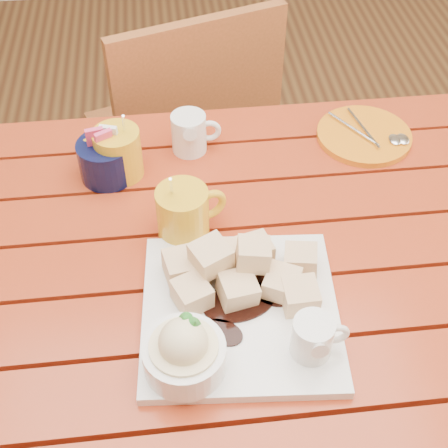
{
  "coord_description": "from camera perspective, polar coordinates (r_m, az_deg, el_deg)",
  "views": [
    {
      "loc": [
        -0.06,
        -0.65,
        1.5
      ],
      "look_at": [
        0.02,
        0.0,
        0.82
      ],
      "focal_mm": 50.0,
      "sensor_mm": 36.0,
      "label": 1
    }
  ],
  "objects": [
    {
      "name": "coffee_mug_right",
      "position": [
        1.0,
        -3.64,
        1.02
      ],
      "size": [
        0.12,
        0.08,
        0.14
      ],
      "rotation": [
        0.0,
        0.0,
        0.36
      ],
      "color": "gold",
      "rests_on": "table"
    },
    {
      "name": "dessert_plate",
      "position": [
        0.89,
        0.59,
        -8.05
      ],
      "size": [
        0.31,
        0.31,
        0.11
      ],
      "rotation": [
        0.0,
        0.0,
        -0.08
      ],
      "color": "white",
      "rests_on": "table"
    },
    {
      "name": "table",
      "position": [
        1.08,
        -0.94,
        -6.71
      ],
      "size": [
        1.2,
        0.79,
        0.75
      ],
      "color": "maroon",
      "rests_on": "ground"
    },
    {
      "name": "coffee_mug_left",
      "position": [
        1.13,
        -9.79,
        6.46
      ],
      "size": [
        0.12,
        0.08,
        0.14
      ],
      "rotation": [
        0.0,
        0.0,
        -0.21
      ],
      "color": "gold",
      "rests_on": "table"
    },
    {
      "name": "orange_saucer",
      "position": [
        1.25,
        12.76,
        7.91
      ],
      "size": [
        0.18,
        0.18,
        0.02
      ],
      "rotation": [
        0.0,
        0.0,
        0.36
      ],
      "color": "orange",
      "rests_on": "table"
    },
    {
      "name": "sugar_caddy",
      "position": [
        1.13,
        -10.72,
        5.87
      ],
      "size": [
        0.1,
        0.1,
        0.11
      ],
      "color": "black",
      "rests_on": "table"
    },
    {
      "name": "cream_pitcher",
      "position": [
        1.17,
        -3.12,
        8.37
      ],
      "size": [
        0.09,
        0.08,
        0.08
      ],
      "rotation": [
        0.0,
        0.0,
        -0.0
      ],
      "color": "white",
      "rests_on": "table"
    },
    {
      "name": "chair_far",
      "position": [
        1.65,
        -3.45,
        7.9
      ],
      "size": [
        0.52,
        0.52,
        0.87
      ],
      "rotation": [
        0.0,
        0.0,
        3.46
      ],
      "color": "brown",
      "rests_on": "ground"
    }
  ]
}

